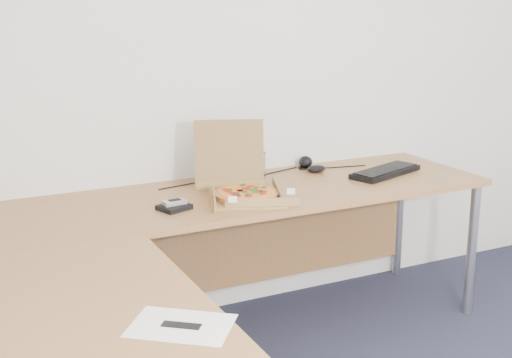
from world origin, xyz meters
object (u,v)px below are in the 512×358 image
desk (205,237)px  wallet (174,207)px  drinking_glass (259,164)px  pizza_box (244,190)px  keyboard (385,172)px

desk → wallet: wallet is taller
desk → drinking_glass: (0.57, 0.67, 0.09)m
wallet → pizza_box: bearing=-15.2°
pizza_box → desk: bearing=-113.7°
desk → keyboard: keyboard is taller
desk → pizza_box: 0.47m
wallet → desk: bearing=-106.3°
desk → wallet: bearing=92.9°
desk → keyboard: bearing=19.1°
drinking_glass → wallet: size_ratio=0.97×
keyboard → wallet: 1.18m
drinking_glass → wallet: 0.69m
pizza_box → keyboard: 0.84m
desk → wallet: 0.31m
desk → drinking_glass: 0.88m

